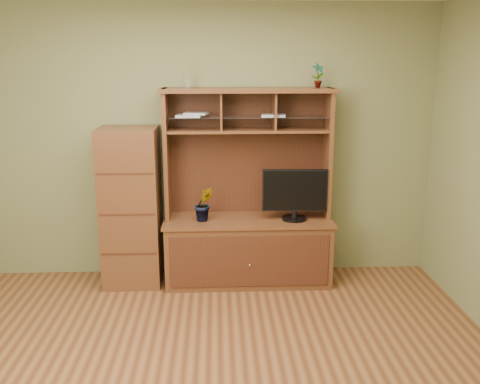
{
  "coord_description": "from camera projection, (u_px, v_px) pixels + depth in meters",
  "views": [
    {
      "loc": [
        0.08,
        -3.29,
        2.16
      ],
      "look_at": [
        0.27,
        1.2,
        1.04
      ],
      "focal_mm": 40.0,
      "sensor_mm": 36.0,
      "label": 1
    }
  ],
  "objects": [
    {
      "name": "room",
      "position": [
        205.0,
        191.0,
        3.38
      ],
      "size": [
        4.54,
        4.04,
        2.74
      ],
      "color": "#572F18",
      "rests_on": "ground"
    },
    {
      "name": "media_hutch",
      "position": [
        248.0,
        230.0,
        5.27
      ],
      "size": [
        1.66,
        0.61,
        1.9
      ],
      "color": "#4B2715",
      "rests_on": "room"
    },
    {
      "name": "monitor",
      "position": [
        295.0,
        193.0,
        5.12
      ],
      "size": [
        0.63,
        0.24,
        0.49
      ],
      "rotation": [
        0.0,
        0.0,
        -0.04
      ],
      "color": "black",
      "rests_on": "media_hutch"
    },
    {
      "name": "orchid_plant",
      "position": [
        204.0,
        204.0,
        5.1
      ],
      "size": [
        0.21,
        0.18,
        0.34
      ],
      "primitive_type": "imported",
      "rotation": [
        0.0,
        0.0,
        0.15
      ],
      "color": "#2C581E",
      "rests_on": "media_hutch"
    },
    {
      "name": "top_plant",
      "position": [
        318.0,
        75.0,
        5.02
      ],
      "size": [
        0.14,
        0.11,
        0.23
      ],
      "primitive_type": "imported",
      "rotation": [
        0.0,
        0.0,
        0.26
      ],
      "color": "#276322",
      "rests_on": "media_hutch"
    },
    {
      "name": "reed_diffuser",
      "position": [
        186.0,
        77.0,
        4.97
      ],
      "size": [
        0.05,
        0.05,
        0.26
      ],
      "color": "silver",
      "rests_on": "media_hutch"
    },
    {
      "name": "magazines",
      "position": [
        219.0,
        115.0,
        5.06
      ],
      "size": [
        1.06,
        0.21,
        0.04
      ],
      "color": "silver",
      "rests_on": "media_hutch"
    },
    {
      "name": "side_cabinet",
      "position": [
        131.0,
        207.0,
        5.17
      ],
      "size": [
        0.55,
        0.5,
        1.54
      ],
      "color": "#4B2715",
      "rests_on": "room"
    }
  ]
}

